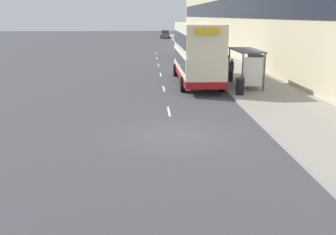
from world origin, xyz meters
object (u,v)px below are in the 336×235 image
(bus_shelter, at_px, (250,61))
(double_decker_bus_near, at_px, (197,52))
(pedestrian_at_shelter, at_px, (231,70))
(pedestrian_2, at_px, (227,66))
(car_0, at_px, (184,52))
(litter_bin, at_px, (240,86))
(pedestrian_1, at_px, (253,67))
(car_1, at_px, (165,34))

(bus_shelter, bearing_deg, double_decker_bus_near, 144.81)
(pedestrian_at_shelter, bearing_deg, pedestrian_2, 85.88)
(car_0, xyz_separation_m, litter_bin, (1.54, -20.42, -0.17))
(bus_shelter, xyz_separation_m, double_decker_bus_near, (-3.30, 2.33, 0.41))
(bus_shelter, relative_size, pedestrian_1, 2.39)
(double_decker_bus_near, bearing_deg, litter_bin, -67.25)
(car_0, relative_size, litter_bin, 3.69)
(double_decker_bus_near, relative_size, car_1, 2.35)
(pedestrian_1, relative_size, pedestrian_2, 1.02)
(pedestrian_1, xyz_separation_m, pedestrian_2, (-1.73, 1.12, -0.02))
(pedestrian_1, height_order, pedestrian_2, pedestrian_1)
(pedestrian_1, bearing_deg, litter_bin, -112.63)
(car_0, distance_m, litter_bin, 20.48)
(litter_bin, bearing_deg, double_decker_bus_near, 112.75)
(pedestrian_at_shelter, distance_m, pedestrian_2, 2.11)
(bus_shelter, distance_m, litter_bin, 3.14)
(bus_shelter, distance_m, pedestrian_2, 4.25)
(bus_shelter, height_order, car_0, bus_shelter)
(pedestrian_at_shelter, relative_size, pedestrian_2, 0.97)
(pedestrian_1, bearing_deg, pedestrian_at_shelter, -152.36)
(pedestrian_at_shelter, bearing_deg, car_1, 92.22)
(pedestrian_2, bearing_deg, car_0, 98.97)
(pedestrian_1, bearing_deg, pedestrian_2, 146.97)
(pedestrian_at_shelter, bearing_deg, double_decker_bus_near, 173.07)
(pedestrian_at_shelter, height_order, pedestrian_2, pedestrian_2)
(car_1, bearing_deg, bus_shelter, -87.13)
(car_1, xyz_separation_m, pedestrian_at_shelter, (2.22, -57.39, 0.14))
(double_decker_bus_near, height_order, pedestrian_at_shelter, double_decker_bus_near)
(car_0, height_order, pedestrian_at_shelter, pedestrian_at_shelter)
(pedestrian_1, bearing_deg, car_1, 94.16)
(litter_bin, bearing_deg, car_0, 94.32)
(car_0, bearing_deg, litter_bin, -85.68)
(bus_shelter, relative_size, double_decker_bus_near, 0.41)
(car_0, bearing_deg, pedestrian_at_shelter, -82.75)
(bus_shelter, distance_m, car_0, 18.04)
(double_decker_bus_near, xyz_separation_m, car_1, (0.32, 57.08, -1.43))
(bus_shelter, xyz_separation_m, pedestrian_at_shelter, (-0.76, 2.02, -0.88))
(double_decker_bus_near, distance_m, pedestrian_1, 4.64)
(bus_shelter, bearing_deg, pedestrian_at_shelter, 110.56)
(double_decker_bus_near, bearing_deg, car_1, 89.68)
(pedestrian_2, bearing_deg, bus_shelter, -81.66)
(pedestrian_2, xyz_separation_m, litter_bin, (-0.62, -6.75, -0.35))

